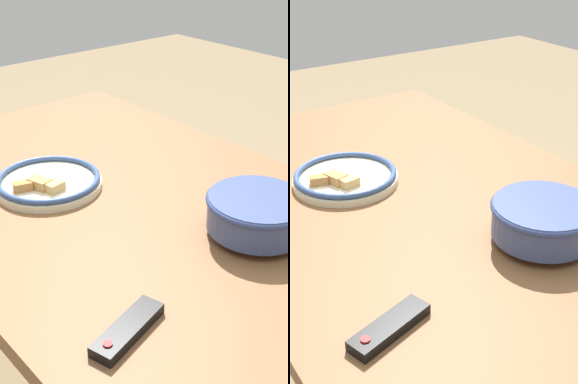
% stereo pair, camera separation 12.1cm
% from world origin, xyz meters
% --- Properties ---
extents(dining_table, '(1.46, 0.90, 0.76)m').
position_xyz_m(dining_table, '(0.00, 0.00, 0.68)').
color(dining_table, brown).
rests_on(dining_table, ground_plane).
extents(noodle_bowl, '(0.22, 0.22, 0.09)m').
position_xyz_m(noodle_bowl, '(-0.31, -0.11, 0.81)').
color(noodle_bowl, '#384775').
rests_on(noodle_bowl, dining_table).
extents(food_plate, '(0.26, 0.26, 0.04)m').
position_xyz_m(food_plate, '(0.16, 0.12, 0.78)').
color(food_plate, beige).
rests_on(food_plate, dining_table).
extents(tv_remote, '(0.08, 0.16, 0.02)m').
position_xyz_m(tv_remote, '(-0.37, 0.29, 0.77)').
color(tv_remote, black).
rests_on(tv_remote, dining_table).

